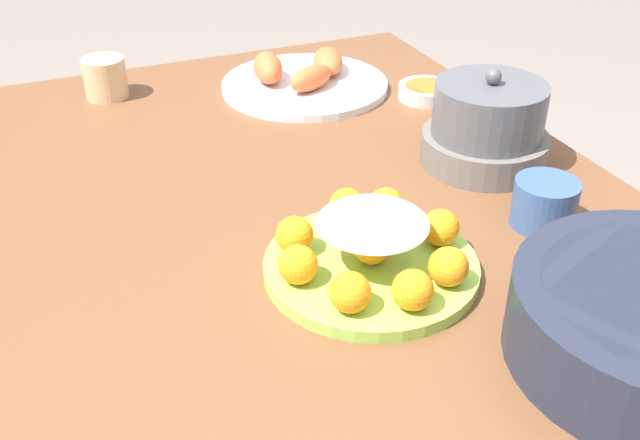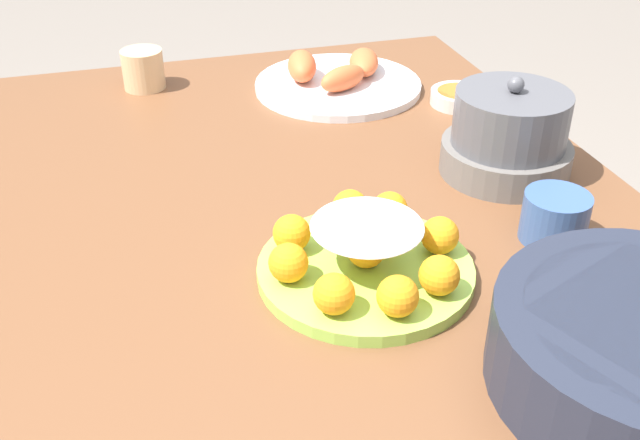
{
  "view_description": "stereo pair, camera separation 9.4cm",
  "coord_description": "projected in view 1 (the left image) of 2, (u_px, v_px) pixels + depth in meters",
  "views": [
    {
      "loc": [
        0.81,
        -0.27,
        1.25
      ],
      "look_at": [
        0.08,
        0.04,
        0.76
      ],
      "focal_mm": 42.0,
      "sensor_mm": 36.0,
      "label": 1
    },
    {
      "loc": [
        0.84,
        -0.19,
        1.25
      ],
      "look_at": [
        0.08,
        0.04,
        0.76
      ],
      "focal_mm": 42.0,
      "sensor_mm": 36.0,
      "label": 2
    }
  ],
  "objects": [
    {
      "name": "dining_table",
      "position": [
        276.0,
        274.0,
        1.05
      ],
      "size": [
        1.31,
        1.03,
        0.72
      ],
      "color": "brown",
      "rests_on": "ground_plane"
    },
    {
      "name": "warming_pot",
      "position": [
        487.0,
        127.0,
        1.12
      ],
      "size": [
        0.19,
        0.19,
        0.15
      ],
      "color": "#66605B",
      "rests_on": "dining_table"
    },
    {
      "name": "cup_near",
      "position": [
        105.0,
        78.0,
        1.35
      ],
      "size": [
        0.08,
        0.08,
        0.07
      ],
      "color": "#DBB27F",
      "rests_on": "dining_table"
    },
    {
      "name": "seafood_platter",
      "position": [
        303.0,
        79.0,
        1.4
      ],
      "size": [
        0.31,
        0.31,
        0.07
      ],
      "color": "silver",
      "rests_on": "dining_table"
    },
    {
      "name": "sauce_bowl",
      "position": [
        427.0,
        91.0,
        1.36
      ],
      "size": [
        0.1,
        0.1,
        0.03
      ],
      "color": "beige",
      "rests_on": "dining_table"
    },
    {
      "name": "cake_plate",
      "position": [
        371.0,
        253.0,
        0.9
      ],
      "size": [
        0.26,
        0.26,
        0.08
      ],
      "color": "#99CC4C",
      "rests_on": "dining_table"
    },
    {
      "name": "cup_far",
      "position": [
        544.0,
        203.0,
        0.99
      ],
      "size": [
        0.09,
        0.09,
        0.06
      ],
      "color": "#38568E",
      "rests_on": "dining_table"
    }
  ]
}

